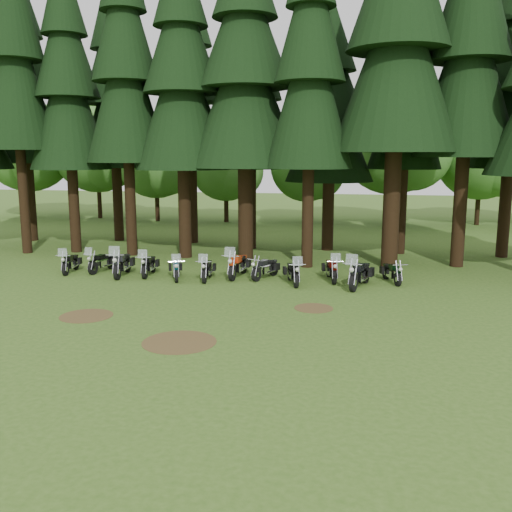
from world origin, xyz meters
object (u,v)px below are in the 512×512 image
Objects in this scene: motorcycle_0 at (71,263)px; motorcycle_7 at (265,269)px; motorcycle_3 at (149,266)px; motorcycle_9 at (331,270)px; motorcycle_10 at (360,275)px; motorcycle_5 at (207,270)px; motorcycle_8 at (293,273)px; motorcycle_2 at (122,265)px; motorcycle_6 at (238,266)px; motorcycle_4 at (176,269)px; motorcycle_1 at (102,263)px; motorcycle_11 at (392,273)px.

motorcycle_7 is (9.09, 0.53, -0.00)m from motorcycle_0.
motorcycle_9 is (8.18, 0.55, 0.01)m from motorcycle_3.
motorcycle_10 is (9.41, -0.51, 0.07)m from motorcycle_3.
motorcycle_0 is at bearing -155.16° from motorcycle_7.
motorcycle_8 is at bearing -8.52° from motorcycle_5.
motorcycle_7 is 0.92× the size of motorcycle_8.
motorcycle_5 is 0.98× the size of motorcycle_8.
motorcycle_2 is at bearing 171.86° from motorcycle_5.
motorcycle_5 is at bearing -9.49° from motorcycle_2.
motorcycle_2 is 5.24m from motorcycle_6.
motorcycle_8 is (1.34, -0.84, 0.03)m from motorcycle_7.
motorcycle_10 reaches higher than motorcycle_6.
motorcycle_5 is (3.97, -0.05, -0.07)m from motorcycle_2.
motorcycle_4 is at bearing -14.38° from motorcycle_0.
motorcycle_0 is 13.22m from motorcycle_10.
motorcycle_3 is at bearing 1.70° from motorcycle_1.
motorcycle_2 is 6.47m from motorcycle_7.
motorcycle_1 is 11.89m from motorcycle_10.
motorcycle_0 is at bearing 174.01° from motorcycle_3.
motorcycle_11 is (1.33, 1.17, -0.12)m from motorcycle_10.
motorcycle_4 is at bearing -164.56° from motorcycle_10.
motorcycle_0 is at bearing 154.93° from motorcycle_4.
motorcycle_9 is at bearing 2.13° from motorcycle_5.
motorcycle_11 is (4.11, 1.09, -0.05)m from motorcycle_8.
motorcycle_8 is at bearing -14.14° from motorcycle_6.
motorcycle_10 is at bearing -157.51° from motorcycle_11.
motorcycle_8 is 1.12× the size of motorcycle_11.
motorcycle_2 is 1.12× the size of motorcycle_9.
motorcycle_1 is at bearing 164.88° from motorcycle_5.
motorcycle_4 is 2.76m from motorcycle_6.
motorcycle_10 reaches higher than motorcycle_0.
motorcycle_8 is 0.98× the size of motorcycle_9.
motorcycle_8 is at bearing -10.51° from motorcycle_7.
motorcycle_11 is at bearing -10.21° from motorcycle_9.
motorcycle_3 is at bearing -8.52° from motorcycle_0.
motorcycle_10 is at bearing 8.90° from motorcycle_7.
motorcycle_10 reaches higher than motorcycle_3.
motorcycle_7 is at bearing 169.97° from motorcycle_9.
motorcycle_6 is 4.14m from motorcycle_9.
motorcycle_8 reaches higher than motorcycle_3.
motorcycle_3 is 0.99× the size of motorcycle_9.
motorcycle_4 is 1.05× the size of motorcycle_11.
motorcycle_7 is at bearing 9.91° from motorcycle_5.
motorcycle_3 is (2.45, -0.36, 0.02)m from motorcycle_1.
motorcycle_1 is 3.99m from motorcycle_4.
motorcycle_3 is 5.31m from motorcycle_7.
motorcycle_1 is 0.97× the size of motorcycle_8.
motorcycle_10 is at bearing -9.90° from motorcycle_2.
motorcycle_1 is 1.05× the size of motorcycle_7.
motorcycle_3 is at bearing 158.83° from motorcycle_8.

